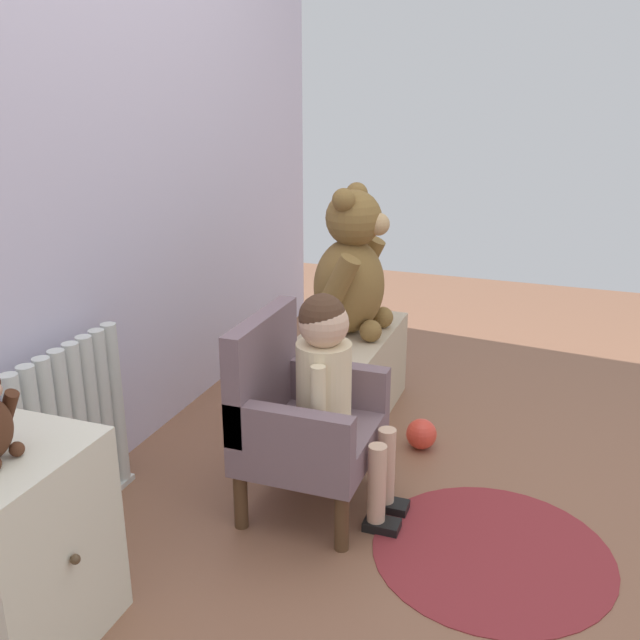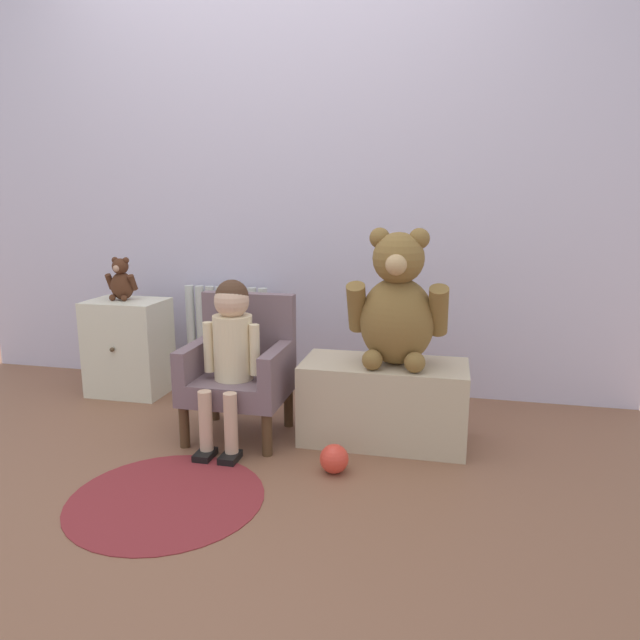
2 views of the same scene
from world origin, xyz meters
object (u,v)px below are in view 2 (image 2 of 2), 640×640
(low_bench, at_px, (384,402))
(small_teddy_bear, at_px, (122,281))
(child_figure, at_px, (231,339))
(toy_ball, at_px, (334,459))
(small_dresser, at_px, (129,347))
(large_teddy_bear, at_px, (397,306))
(radiator, at_px, (227,338))
(floor_rug, at_px, (167,498))
(child_armchair, at_px, (241,367))

(low_bench, xyz_separation_m, small_teddy_bear, (-1.46, 0.35, 0.44))
(child_figure, height_order, low_bench, child_figure)
(toy_ball, bearing_deg, small_dresser, 152.01)
(child_figure, height_order, large_teddy_bear, large_teddy_bear)
(radiator, bearing_deg, small_teddy_bear, -157.54)
(small_teddy_bear, bearing_deg, toy_ball, -28.04)
(small_teddy_bear, relative_size, floor_rug, 0.33)
(child_armchair, bearing_deg, floor_rug, -95.05)
(radiator, xyz_separation_m, floor_rug, (0.26, -1.24, -0.28))
(small_dresser, relative_size, floor_rug, 0.74)
(child_figure, distance_m, floor_rug, 0.70)
(floor_rug, relative_size, toy_ball, 6.11)
(low_bench, bearing_deg, child_armchair, -175.00)
(small_dresser, height_order, floor_rug, small_dresser)
(small_dresser, bearing_deg, large_teddy_bear, -12.84)
(child_figure, bearing_deg, radiator, 113.57)
(small_dresser, distance_m, toy_ball, 1.47)
(radiator, distance_m, small_dresser, 0.53)
(child_armchair, bearing_deg, low_bench, 5.00)
(large_teddy_bear, distance_m, small_teddy_bear, 1.55)
(child_armchair, xyz_separation_m, large_teddy_bear, (0.69, 0.05, 0.30))
(low_bench, bearing_deg, radiator, 149.78)
(child_armchair, xyz_separation_m, child_figure, (0.00, -0.11, 0.16))
(radiator, distance_m, floor_rug, 1.30)
(child_armchair, bearing_deg, small_teddy_bear, 153.91)
(radiator, height_order, low_bench, radiator)
(low_bench, height_order, toy_ball, low_bench)
(large_teddy_bear, bearing_deg, child_figure, -167.23)
(floor_rug, height_order, toy_ball, toy_ball)
(toy_ball, bearing_deg, child_figure, 158.90)
(small_dresser, relative_size, child_figure, 0.72)
(small_teddy_bear, bearing_deg, floor_rug, -53.37)
(small_dresser, relative_size, small_teddy_bear, 2.25)
(low_bench, relative_size, toy_ball, 6.24)
(child_figure, bearing_deg, floor_rug, -96.09)
(small_dresser, height_order, large_teddy_bear, large_teddy_bear)
(small_dresser, xyz_separation_m, low_bench, (1.43, -0.33, -0.08))
(large_teddy_bear, xyz_separation_m, toy_ball, (-0.20, -0.34, -0.55))
(small_teddy_bear, relative_size, toy_ball, 2.01)
(child_figure, bearing_deg, small_dresser, 148.15)
(radiator, distance_m, child_armchair, 0.69)
(child_armchair, distance_m, low_bench, 0.66)
(low_bench, bearing_deg, child_figure, -165.70)
(child_figure, bearing_deg, small_teddy_bear, 148.19)
(low_bench, height_order, small_teddy_bear, small_teddy_bear)
(child_armchair, bearing_deg, large_teddy_bear, 4.07)
(child_armchair, bearing_deg, child_figure, -90.00)
(child_figure, bearing_deg, toy_ball, -21.10)
(large_teddy_bear, height_order, small_teddy_bear, large_teddy_bear)
(large_teddy_bear, bearing_deg, low_bench, 171.72)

